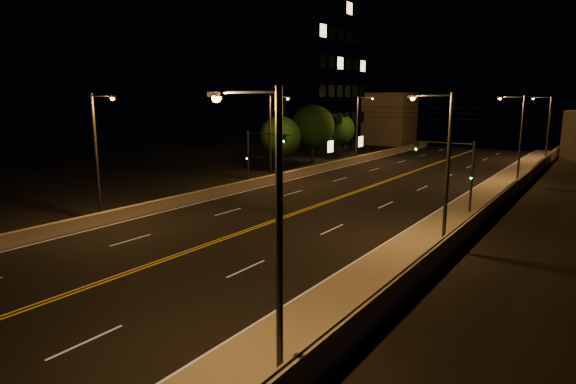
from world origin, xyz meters
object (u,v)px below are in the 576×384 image
Objects in this scene: streetlight_2 at (518,134)px; traffic_signal_right at (457,167)px; traffic_signal_left at (257,152)px; tree_1 at (313,126)px; streetlight_4 at (98,149)px; tree_2 at (339,130)px; building_tower at (274,54)px; streetlight_1 at (443,160)px; streetlight_6 at (359,124)px; streetlight_5 at (272,132)px; tree_0 at (280,137)px; streetlight_3 at (546,124)px; streetlight_0 at (271,221)px.

streetlight_2 reaches higher than traffic_signal_right.
tree_1 is at bearing 105.48° from traffic_signal_left.
streetlight_4 is 1.61× the size of traffic_signal_right.
tree_2 is at bearing 132.02° from traffic_signal_right.
tree_2 is (10.72, 1.15, -11.18)m from building_tower.
streetlight_6 is at bearing 122.41° from streetlight_1.
streetlight_1 is at bearing -47.97° from tree_1.
streetlight_4 is 0.28× the size of building_tower.
streetlight_5 is 1.00× the size of streetlight_6.
tree_2 is (-5.58, 26.89, 0.51)m from traffic_signal_left.
streetlight_5 is at bearing 105.80° from traffic_signal_left.
traffic_signal_left is 0.84× the size of tree_0.
building_tower reaches higher than tree_1.
streetlight_3 is 39.90m from building_tower.
tree_1 is (-25.50, 28.30, -0.24)m from streetlight_1.
traffic_signal_left is at bearing 128.35° from streetlight_0.
streetlight_5 reaches higher than traffic_signal_left.
building_tower is 4.94× the size of tree_2.
streetlight_4 reaches higher than traffic_signal_left.
streetlight_2 is 1.00× the size of streetlight_3.
streetlight_1 and streetlight_4 have the same top height.
traffic_signal_right is 0.71× the size of tree_1.
streetlight_0 is at bearing -63.80° from tree_2.
streetlight_0 is 16.29m from streetlight_1.
tree_2 is at bearing 95.24° from tree_0.
streetlight_2 and streetlight_4 have the same top height.
tree_2 is at bearing 92.27° from tree_1.
streetlight_5 is 20.26m from streetlight_6.
streetlight_3 is 25.45m from streetlight_6.
building_tower is (-34.95, 25.74, 11.69)m from traffic_signal_right.
building_tower is (-15.11, 41.91, 10.09)m from streetlight_4.
traffic_signal_right is at bearing -47.98° from tree_2.
traffic_signal_left is (-18.65, 0.00, 0.00)m from traffic_signal_right.
streetlight_1 is 30.71m from tree_0.
streetlight_6 is at bearing 79.35° from tree_0.
streetlight_3 is (0.00, 63.77, 0.00)m from streetlight_0.
building_tower is 4.08× the size of tree_1.
streetlight_6 is 6.81m from tree_1.
traffic_signal_left is at bearing -142.71° from streetlight_2.
streetlight_2 is 0.28× the size of building_tower.
streetlight_2 is at bearing 55.85° from streetlight_4.
streetlight_6 is 0.28× the size of building_tower.
streetlight_5 is 1.35× the size of tree_0.
streetlight_0 reaches higher than tree_2.
tree_0 is at bearing 117.59° from streetlight_5.
streetlight_4 is at bearing -111.51° from streetlight_3.
traffic_signal_right is at bearing 99.68° from streetlight_1.
tree_0 is at bearing -130.23° from streetlight_3.
streetlight_0 and streetlight_5 have the same top height.
streetlight_2 is 1.00× the size of streetlight_4.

